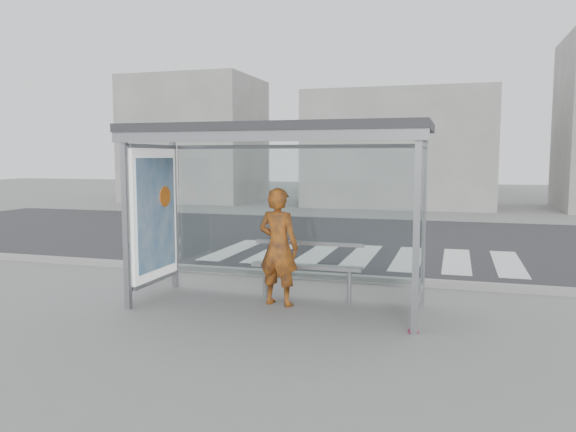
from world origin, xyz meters
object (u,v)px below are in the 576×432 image
object	(u,v)px
person	(278,247)
bench	(307,266)
bus_shelter	(253,170)
soda_can	(413,331)

from	to	relation	value
person	bench	world-z (taller)	person
bus_shelter	bench	xyz separation A→B (m)	(0.68, 0.47, -1.46)
bench	bus_shelter	bearing A→B (deg)	-145.59
bus_shelter	bench	size ratio (longest dim) A/B	2.50
bench	person	bearing A→B (deg)	-128.83
person	soda_can	world-z (taller)	person
bench	soda_can	distance (m)	2.13
person	bench	bearing A→B (deg)	-116.97
bench	soda_can	bearing A→B (deg)	-35.84
person	soda_can	xyz separation A→B (m)	(2.00, -0.81, -0.83)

